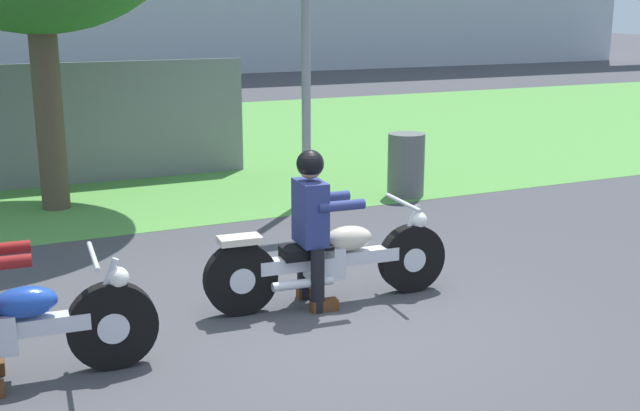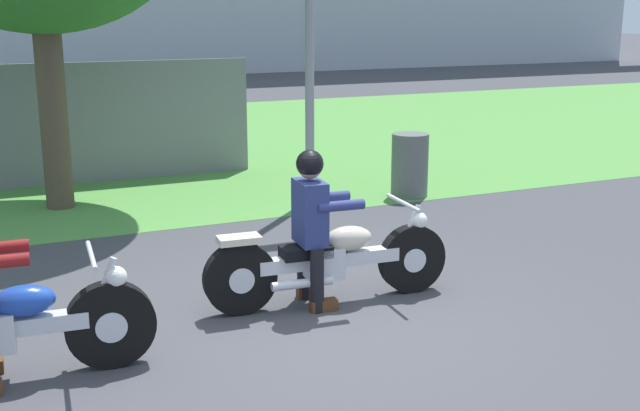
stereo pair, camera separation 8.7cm
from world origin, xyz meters
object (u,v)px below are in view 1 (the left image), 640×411
object	(u,v)px
motorcycle_lead	(330,261)
motorcycle_follow	(1,331)
trash_can	(406,165)
rider_lead	(312,216)

from	to	relation	value
motorcycle_lead	motorcycle_follow	world-z (taller)	motorcycle_follow
motorcycle_lead	trash_can	distance (m)	4.30
rider_lead	motorcycle_follow	world-z (taller)	rider_lead
rider_lead	motorcycle_lead	bearing A→B (deg)	-0.82
motorcycle_follow	trash_can	xyz separation A→B (m)	(5.52, 3.78, 0.04)
motorcycle_follow	trash_can	size ratio (longest dim) A/B	2.46
motorcycle_lead	rider_lead	size ratio (longest dim) A/B	1.63
rider_lead	trash_can	size ratio (longest dim) A/B	1.58
motorcycle_lead	rider_lead	distance (m)	0.46
rider_lead	trash_can	xyz separation A→B (m)	(2.93, 3.28, -0.37)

